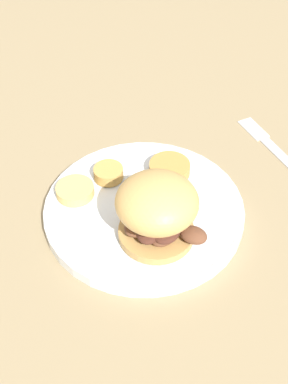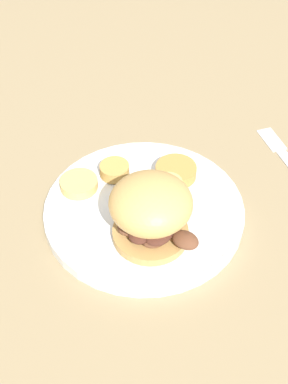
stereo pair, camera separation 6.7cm
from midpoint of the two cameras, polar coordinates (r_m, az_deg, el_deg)
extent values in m
plane|color=#937F5B|center=(0.70, -2.74, -2.59)|extent=(4.00, 4.00, 0.00)
cylinder|color=white|center=(0.69, -2.76, -2.15)|extent=(0.26, 0.26, 0.02)
torus|color=white|center=(0.69, -2.78, -1.79)|extent=(0.26, 0.26, 0.01)
cylinder|color=tan|center=(0.65, -1.63, -4.45)|extent=(0.09, 0.09, 0.01)
ellipsoid|color=#4C281E|center=(0.62, -2.63, -4.50)|extent=(0.04, 0.04, 0.01)
ellipsoid|color=#4C281E|center=(0.62, -0.65, -4.30)|extent=(0.05, 0.04, 0.01)
ellipsoid|color=#563323|center=(0.66, 0.93, -1.07)|extent=(0.05, 0.06, 0.02)
ellipsoid|color=brown|center=(0.63, -0.90, -4.80)|extent=(0.04, 0.03, 0.01)
ellipsoid|color=brown|center=(0.63, -3.57, -3.85)|extent=(0.04, 0.04, 0.02)
ellipsoid|color=brown|center=(0.66, 1.09, -1.38)|extent=(0.04, 0.04, 0.02)
ellipsoid|color=brown|center=(0.62, 2.28, -4.78)|extent=(0.03, 0.04, 0.02)
ellipsoid|color=tan|center=(0.61, -1.73, -1.23)|extent=(0.10, 0.10, 0.05)
cylinder|color=#DBB766|center=(0.70, -0.49, 0.81)|extent=(0.04, 0.04, 0.02)
cylinder|color=#BC8942|center=(0.72, 0.10, 2.40)|extent=(0.06, 0.06, 0.02)
cylinder|color=tan|center=(0.72, -6.47, 1.90)|extent=(0.04, 0.04, 0.02)
cylinder|color=#DBB766|center=(0.70, -10.06, 0.03)|extent=(0.05, 0.05, 0.01)
cube|color=silver|center=(0.84, 9.39, 6.58)|extent=(0.04, 0.06, 0.00)
camera|label=1|loc=(0.03, -92.87, -2.87)|focal=50.00mm
camera|label=2|loc=(0.03, 87.13, 2.87)|focal=50.00mm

